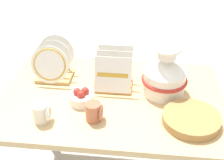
{
  "coord_description": "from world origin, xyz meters",
  "views": [
    {
      "loc": [
        0.16,
        -1.43,
        1.76
      ],
      "look_at": [
        0.0,
        0.0,
        0.82
      ],
      "focal_mm": 50.0,
      "sensor_mm": 36.0,
      "label": 1
    }
  ],
  "objects_px": {
    "ceramic_vase": "(165,75)",
    "dish_rack_square_plates": "(113,76)",
    "mug_terracotta_glaze": "(94,112)",
    "fruit_bowl": "(81,97)",
    "dish_rack_round_plates": "(53,66)",
    "wicker_charger_stack": "(191,119)",
    "mug_cream_glaze": "(42,113)"
  },
  "relations": [
    {
      "from": "wicker_charger_stack",
      "to": "mug_cream_glaze",
      "type": "bearing_deg",
      "value": -174.65
    },
    {
      "from": "dish_rack_round_plates",
      "to": "fruit_bowl",
      "type": "distance_m",
      "value": 0.31
    },
    {
      "from": "ceramic_vase",
      "to": "wicker_charger_stack",
      "type": "bearing_deg",
      "value": -62.19
    },
    {
      "from": "dish_rack_round_plates",
      "to": "dish_rack_square_plates",
      "type": "height_order",
      "value": "dish_rack_round_plates"
    },
    {
      "from": "ceramic_vase",
      "to": "fruit_bowl",
      "type": "bearing_deg",
      "value": -162.17
    },
    {
      "from": "ceramic_vase",
      "to": "wicker_charger_stack",
      "type": "distance_m",
      "value": 0.3
    },
    {
      "from": "dish_rack_round_plates",
      "to": "dish_rack_square_plates",
      "type": "distance_m",
      "value": 0.37
    },
    {
      "from": "wicker_charger_stack",
      "to": "fruit_bowl",
      "type": "bearing_deg",
      "value": 169.64
    },
    {
      "from": "wicker_charger_stack",
      "to": "fruit_bowl",
      "type": "relative_size",
      "value": 2.08
    },
    {
      "from": "dish_rack_square_plates",
      "to": "ceramic_vase",
      "type": "bearing_deg",
      "value": -6.14
    },
    {
      "from": "mug_terracotta_glaze",
      "to": "dish_rack_round_plates",
      "type": "bearing_deg",
      "value": 130.48
    },
    {
      "from": "mug_terracotta_glaze",
      "to": "fruit_bowl",
      "type": "relative_size",
      "value": 0.72
    },
    {
      "from": "ceramic_vase",
      "to": "mug_terracotta_glaze",
      "type": "bearing_deg",
      "value": -141.71
    },
    {
      "from": "mug_cream_glaze",
      "to": "fruit_bowl",
      "type": "bearing_deg",
      "value": 46.42
    },
    {
      "from": "wicker_charger_stack",
      "to": "fruit_bowl",
      "type": "xyz_separation_m",
      "value": [
        -0.58,
        0.11,
        0.01
      ]
    },
    {
      "from": "ceramic_vase",
      "to": "dish_rack_round_plates",
      "type": "bearing_deg",
      "value": 173.44
    },
    {
      "from": "dish_rack_round_plates",
      "to": "dish_rack_square_plates",
      "type": "xyz_separation_m",
      "value": [
        0.37,
        -0.04,
        -0.02
      ]
    },
    {
      "from": "fruit_bowl",
      "to": "dish_rack_round_plates",
      "type": "bearing_deg",
      "value": 133.92
    },
    {
      "from": "dish_rack_square_plates",
      "to": "fruit_bowl",
      "type": "relative_size",
      "value": 1.59
    },
    {
      "from": "fruit_bowl",
      "to": "mug_terracotta_glaze",
      "type": "bearing_deg",
      "value": -55.89
    },
    {
      "from": "dish_rack_round_plates",
      "to": "mug_cream_glaze",
      "type": "xyz_separation_m",
      "value": [
        0.04,
        -0.4,
        -0.04
      ]
    },
    {
      "from": "ceramic_vase",
      "to": "wicker_charger_stack",
      "type": "height_order",
      "value": "ceramic_vase"
    },
    {
      "from": "ceramic_vase",
      "to": "fruit_bowl",
      "type": "relative_size",
      "value": 2.08
    },
    {
      "from": "dish_rack_round_plates",
      "to": "mug_terracotta_glaze",
      "type": "height_order",
      "value": "dish_rack_round_plates"
    },
    {
      "from": "ceramic_vase",
      "to": "dish_rack_square_plates",
      "type": "xyz_separation_m",
      "value": [
        -0.29,
        0.03,
        -0.05
      ]
    },
    {
      "from": "ceramic_vase",
      "to": "fruit_bowl",
      "type": "distance_m",
      "value": 0.48
    },
    {
      "from": "wicker_charger_stack",
      "to": "mug_cream_glaze",
      "type": "xyz_separation_m",
      "value": [
        -0.75,
        -0.07,
        0.03
      ]
    },
    {
      "from": "ceramic_vase",
      "to": "dish_rack_round_plates",
      "type": "height_order",
      "value": "ceramic_vase"
    },
    {
      "from": "wicker_charger_stack",
      "to": "ceramic_vase",
      "type": "bearing_deg",
      "value": 117.81
    },
    {
      "from": "mug_terracotta_glaze",
      "to": "fruit_bowl",
      "type": "height_order",
      "value": "mug_terracotta_glaze"
    },
    {
      "from": "dish_rack_square_plates",
      "to": "mug_terracotta_glaze",
      "type": "bearing_deg",
      "value": -101.64
    },
    {
      "from": "ceramic_vase",
      "to": "dish_rack_square_plates",
      "type": "bearing_deg",
      "value": 173.86
    }
  ]
}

